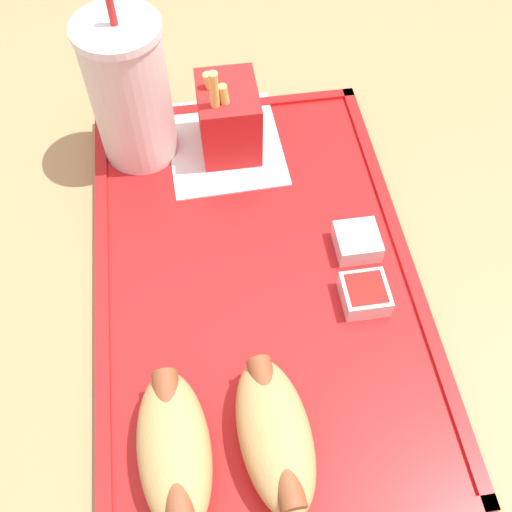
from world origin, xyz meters
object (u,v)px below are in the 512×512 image
hot_dog_far (174,449)px  fries_carton (228,118)px  sauce_cup_ketchup (365,294)px  sauce_cup_mayo (357,241)px  soda_cup (130,93)px  hot_dog_near (275,434)px

hot_dog_far → fries_carton: 0.34m
sauce_cup_ketchup → sauce_cup_mayo: bearing=-7.1°
soda_cup → sauce_cup_mayo: bearing=-129.4°
soda_cup → sauce_cup_mayo: (-0.16, -0.20, -0.07)m
sauce_cup_mayo → hot_dog_near: bearing=147.9°
hot_dog_near → sauce_cup_ketchup: 0.16m
sauce_cup_mayo → sauce_cup_ketchup: bearing=172.9°
fries_carton → sauce_cup_mayo: (-0.15, -0.10, -0.03)m
sauce_cup_mayo → soda_cup: bearing=50.6°
fries_carton → sauce_cup_mayo: bearing=-145.7°
soda_cup → hot_dog_far: 0.34m
fries_carton → sauce_cup_ketchup: 0.23m
fries_carton → sauce_cup_ketchup: bearing=-155.2°
fries_carton → sauce_cup_mayo: size_ratio=2.85×
soda_cup → hot_dog_near: 0.35m
hot_dog_near → hot_dog_far: bearing=90.0°
fries_carton → sauce_cup_ketchup: fries_carton is taller
hot_dog_near → fries_carton: size_ratio=1.10×
soda_cup → hot_dog_near: size_ratio=1.47×
hot_dog_far → sauce_cup_ketchup: hot_dog_far is taller
hot_dog_far → fries_carton: bearing=-14.1°
hot_dog_far → sauce_cup_ketchup: size_ratio=3.11×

